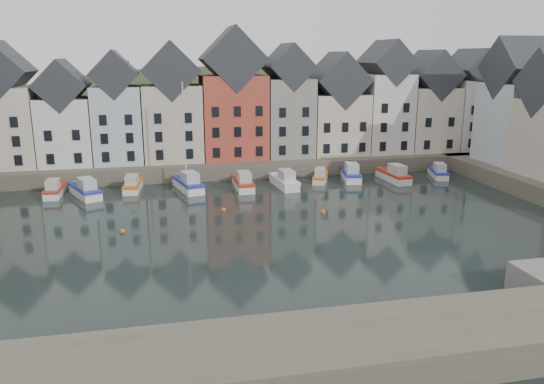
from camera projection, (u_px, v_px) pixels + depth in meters
name	position (u px, v px, depth m)	size (l,w,h in m)	color
ground	(277.00, 233.00, 48.94)	(260.00, 260.00, 0.00)	black
far_quay	(232.00, 161.00, 77.07)	(90.00, 16.00, 2.00)	#4F4A3D
near_wall	(178.00, 371.00, 25.82)	(50.00, 6.00, 2.00)	#4F4A3D
hillside	(215.00, 229.00, 106.41)	(153.60, 70.40, 64.00)	#212F17
far_terrace	(255.00, 107.00, 73.87)	(72.37, 8.16, 17.78)	beige
mooring_buoys	(227.00, 217.00, 53.13)	(20.50, 5.50, 0.50)	#CF5E18
boat_a	(54.00, 190.00, 61.90)	(1.81, 5.82, 2.23)	silver
boat_b	(86.00, 190.00, 61.30)	(4.52, 6.93, 2.56)	silver
boat_c	(133.00, 185.00, 64.14)	(2.34, 5.97, 2.24)	silver
boat_d	(188.00, 183.00, 64.26)	(3.69, 7.18, 13.14)	silver
boat_e	(243.00, 183.00, 64.94)	(2.09, 6.52, 2.50)	silver
boat_f	(285.00, 181.00, 65.80)	(2.58, 6.76, 2.54)	silver
boat_g	(320.00, 177.00, 68.86)	(3.57, 5.55, 2.05)	silver
boat_h	(351.00, 174.00, 69.83)	(3.38, 6.93, 2.55)	silver
boat_i	(394.00, 175.00, 69.03)	(2.42, 6.68, 2.53)	silver
boat_j	(438.00, 172.00, 71.33)	(3.33, 5.93, 2.18)	silver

